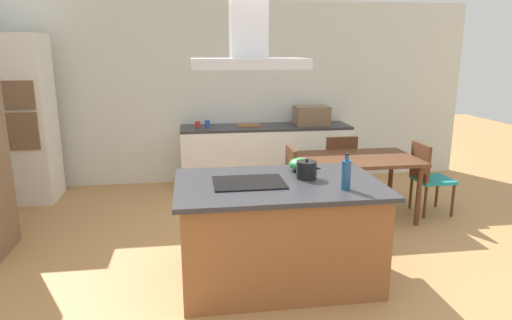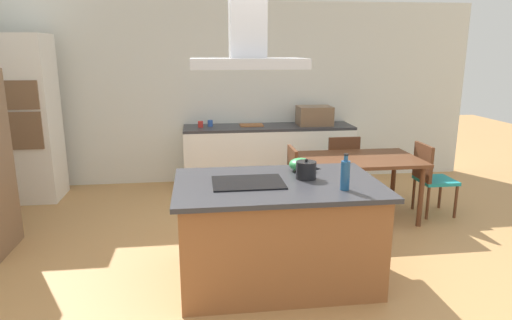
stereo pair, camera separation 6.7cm
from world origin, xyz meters
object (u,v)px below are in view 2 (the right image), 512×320
object	(u,v)px
range_hood	(247,36)
dining_table	(359,164)
coffee_mug_blue	(210,123)
chair_at_left_end	(283,180)
coffee_mug_red	(201,124)
cooktop	(248,182)
tea_kettle	(306,170)
olive_oil_bottle	(345,175)
mixing_bowl	(301,165)
wall_oven_stack	(28,119)
cutting_board	(251,125)
countertop_microwave	(314,116)
chair_facing_back_wall	(341,164)
chair_at_right_end	(430,174)

from	to	relation	value
range_hood	dining_table	bearing A→B (deg)	42.63
coffee_mug_blue	chair_at_left_end	size ratio (longest dim) A/B	0.10
coffee_mug_red	coffee_mug_blue	distance (m)	0.16
cooktop	range_hood	distance (m)	1.20
range_hood	coffee_mug_blue	bearing A→B (deg)	94.36
tea_kettle	olive_oil_bottle	xyz separation A→B (m)	(0.23, -0.36, 0.05)
cooktop	chair_at_left_end	bearing A→B (deg)	67.38
mixing_bowl	dining_table	bearing A→B (deg)	47.27
cooktop	wall_oven_stack	world-z (taller)	wall_oven_stack
cutting_board	countertop_microwave	bearing A→B (deg)	-3.04
chair_facing_back_wall	range_hood	size ratio (longest dim) A/B	0.99
cutting_board	wall_oven_stack	bearing A→B (deg)	-174.65
mixing_bowl	wall_oven_stack	distance (m)	3.93
tea_kettle	wall_oven_stack	distance (m)	4.08
olive_oil_bottle	countertop_microwave	world-z (taller)	olive_oil_bottle
olive_oil_bottle	chair_at_left_end	xyz separation A→B (m)	(-0.18, 1.65, -0.52)
tea_kettle	dining_table	bearing A→B (deg)	53.23
olive_oil_bottle	countertop_microwave	bearing A→B (deg)	79.67
coffee_mug_red	range_hood	bearing A→B (deg)	-82.72
wall_oven_stack	chair_at_right_end	bearing A→B (deg)	-14.22
dining_table	chair_facing_back_wall	xyz separation A→B (m)	(0.00, 0.67, -0.16)
olive_oil_bottle	dining_table	distance (m)	1.84
olive_oil_bottle	chair_facing_back_wall	size ratio (longest dim) A/B	0.33
coffee_mug_blue	range_hood	size ratio (longest dim) A/B	0.10
mixing_bowl	cutting_board	world-z (taller)	mixing_bowl
tea_kettle	coffee_mug_blue	xyz separation A→B (m)	(-0.74, 2.89, -0.03)
coffee_mug_blue	mixing_bowl	bearing A→B (deg)	-73.97
mixing_bowl	range_hood	world-z (taller)	range_hood
tea_kettle	coffee_mug_blue	size ratio (longest dim) A/B	2.54
countertop_microwave	coffee_mug_blue	distance (m)	1.56
tea_kettle	chair_facing_back_wall	distance (m)	2.23
chair_facing_back_wall	cooktop	bearing A→B (deg)	-126.15
cooktop	chair_at_right_end	world-z (taller)	cooktop
coffee_mug_blue	range_hood	world-z (taller)	range_hood
coffee_mug_red	range_hood	size ratio (longest dim) A/B	0.10
cutting_board	cooktop	bearing A→B (deg)	-97.45
olive_oil_bottle	range_hood	distance (m)	1.34
olive_oil_bottle	wall_oven_stack	xyz separation A→B (m)	(-3.40, 2.93, 0.08)
coffee_mug_red	coffee_mug_blue	world-z (taller)	same
olive_oil_bottle	coffee_mug_blue	size ratio (longest dim) A/B	3.29
countertop_microwave	cutting_board	bearing A→B (deg)	176.96
mixing_bowl	chair_at_left_end	xyz separation A→B (m)	(0.04, 1.03, -0.45)
coffee_mug_blue	coffee_mug_red	bearing A→B (deg)	-151.62
coffee_mug_red	mixing_bowl	bearing A→B (deg)	-70.61
tea_kettle	cutting_board	size ratio (longest dim) A/B	0.67
cooktop	wall_oven_stack	size ratio (longest dim) A/B	0.27
cutting_board	chair_at_left_end	xyz separation A→B (m)	(0.19, -1.56, -0.40)
tea_kettle	mixing_bowl	size ratio (longest dim) A/B	1.05
olive_oil_bottle	chair_facing_back_wall	world-z (taller)	olive_oil_bottle
dining_table	range_hood	size ratio (longest dim) A/B	1.56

